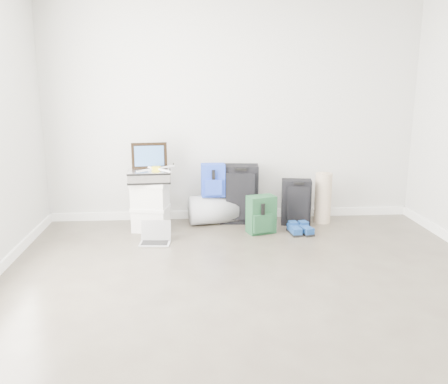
{
  "coord_description": "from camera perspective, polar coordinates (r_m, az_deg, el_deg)",
  "views": [
    {
      "loc": [
        -0.52,
        -3.24,
        1.7
      ],
      "look_at": [
        -0.15,
        1.9,
        0.48
      ],
      "focal_mm": 38.0,
      "sensor_mm": 36.0,
      "label": 1
    }
  ],
  "objects": [
    {
      "name": "large_suitcase",
      "position": [
        5.74,
        1.84,
        -0.23
      ],
      "size": [
        0.48,
        0.33,
        0.71
      ],
      "rotation": [
        0.0,
        0.0,
        -0.09
      ],
      "color": "black",
      "rests_on": "ground"
    },
    {
      "name": "green_backpack",
      "position": [
        5.37,
        4.51,
        -2.82
      ],
      "size": [
        0.35,
        0.3,
        0.43
      ],
      "rotation": [
        0.0,
        0.0,
        0.31
      ],
      "color": "#163E23",
      "rests_on": "ground"
    },
    {
      "name": "drone",
      "position": [
        5.38,
        -8.18,
        2.81
      ],
      "size": [
        0.41,
        0.41,
        0.05
      ],
      "rotation": [
        0.0,
        0.0,
        -0.08
      ],
      "color": "gold",
      "rests_on": "briefcase"
    },
    {
      "name": "painting",
      "position": [
        5.48,
        -8.97,
        4.33
      ],
      "size": [
        0.4,
        0.07,
        0.3
      ],
      "rotation": [
        0.0,
        0.0,
        0.12
      ],
      "color": "black",
      "rests_on": "briefcase"
    },
    {
      "name": "blue_backpack",
      "position": [
        5.6,
        -1.33,
        1.36
      ],
      "size": [
        0.28,
        0.21,
        0.39
      ],
      "rotation": [
        0.0,
        0.0,
        0.05
      ],
      "color": "#18209D",
      "rests_on": "duffel_bag"
    },
    {
      "name": "laptop",
      "position": [
        5.13,
        -8.26,
        -5.48
      ],
      "size": [
        0.34,
        0.25,
        0.23
      ],
      "rotation": [
        0.0,
        0.0,
        -0.08
      ],
      "color": "#B8B8BD",
      "rests_on": "ground"
    },
    {
      "name": "rolled_rug",
      "position": [
        5.86,
        11.82,
        -0.71
      ],
      "size": [
        0.2,
        0.2,
        0.61
      ],
      "primitive_type": "cylinder",
      "color": "tan",
      "rests_on": "ground"
    },
    {
      "name": "shoes",
      "position": [
        5.44,
        9.08,
        -4.52
      ],
      "size": [
        0.28,
        0.29,
        0.09
      ],
      "rotation": [
        0.0,
        0.0,
        0.18
      ],
      "color": "black",
      "rests_on": "ground"
    },
    {
      "name": "briefcase",
      "position": [
        5.42,
        -8.97,
        1.89
      ],
      "size": [
        0.48,
        0.37,
        0.13
      ],
      "primitive_type": "cube",
      "rotation": [
        0.0,
        0.0,
        0.05
      ],
      "color": "#B2B2B7",
      "rests_on": "boxes_stack"
    },
    {
      "name": "duffel_bag",
      "position": [
        5.72,
        -1.32,
        -2.12
      ],
      "size": [
        0.61,
        0.44,
        0.35
      ],
      "primitive_type": "cylinder",
      "rotation": [
        0.0,
        1.57,
        0.17
      ],
      "color": "gray",
      "rests_on": "ground"
    },
    {
      "name": "carry_on",
      "position": [
        5.73,
        8.68,
        -1.22
      ],
      "size": [
        0.37,
        0.28,
        0.54
      ],
      "rotation": [
        0.0,
        0.0,
        -0.17
      ],
      "color": "black",
      "rests_on": "ground"
    },
    {
      "name": "room_envelope",
      "position": [
        3.3,
        5.04,
        13.68
      ],
      "size": [
        4.52,
        5.02,
        2.71
      ],
      "color": "beige",
      "rests_on": "ground"
    },
    {
      "name": "boxes_stack",
      "position": [
        5.5,
        -8.84,
        -1.69
      ],
      "size": [
        0.46,
        0.4,
        0.57
      ],
      "rotation": [
        0.0,
        0.0,
        -0.21
      ],
      "color": "silver",
      "rests_on": "ground"
    },
    {
      "name": "ground",
      "position": [
        3.7,
        4.52,
        -14.06
      ],
      "size": [
        5.0,
        5.0,
        0.0
      ],
      "primitive_type": "plane",
      "color": "#3E352D",
      "rests_on": "ground"
    }
  ]
}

